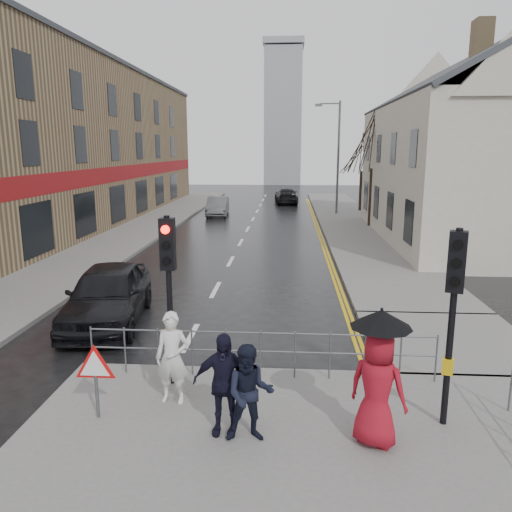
# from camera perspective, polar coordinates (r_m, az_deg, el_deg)

# --- Properties ---
(ground) EXTENTS (120.00, 120.00, 0.00)m
(ground) POSITION_cam_1_polar(r_m,az_deg,el_deg) (10.47, -10.82, -15.14)
(ground) COLOR black
(ground) RESTS_ON ground
(left_pavement) EXTENTS (4.00, 44.00, 0.14)m
(left_pavement) POSITION_cam_1_polar(r_m,az_deg,el_deg) (33.56, -11.82, 3.80)
(left_pavement) COLOR #605E5B
(left_pavement) RESTS_ON ground
(right_pavement) EXTENTS (4.00, 40.00, 0.14)m
(right_pavement) POSITION_cam_1_polar(r_m,az_deg,el_deg) (34.55, 10.44, 4.09)
(right_pavement) COLOR #605E5B
(right_pavement) RESTS_ON ground
(pavement_bridge_right) EXTENTS (4.00, 4.20, 0.14)m
(pavement_bridge_right) POSITION_cam_1_polar(r_m,az_deg,el_deg) (13.48, 21.07, -9.10)
(pavement_bridge_right) COLOR #605E5B
(pavement_bridge_right) RESTS_ON ground
(building_left_terrace) EXTENTS (8.00, 42.00, 10.00)m
(building_left_terrace) POSITION_cam_1_polar(r_m,az_deg,el_deg) (34.22, -21.74, 11.65)
(building_left_terrace) COLOR #8D7651
(building_left_terrace) RESTS_ON ground
(building_right_cream) EXTENTS (9.00, 16.40, 10.10)m
(building_right_cream) POSITION_cam_1_polar(r_m,az_deg,el_deg) (28.62, 23.66, 11.14)
(building_right_cream) COLOR beige
(building_right_cream) RESTS_ON ground
(church_tower) EXTENTS (5.00, 5.00, 18.00)m
(church_tower) POSITION_cam_1_polar(r_m,az_deg,el_deg) (71.13, 3.10, 15.48)
(church_tower) COLOR gray
(church_tower) RESTS_ON ground
(traffic_signal_near_left) EXTENTS (0.28, 0.27, 3.40)m
(traffic_signal_near_left) POSITION_cam_1_polar(r_m,az_deg,el_deg) (9.75, -9.97, -1.73)
(traffic_signal_near_left) COLOR black
(traffic_signal_near_left) RESTS_ON near_pavement
(traffic_signal_near_right) EXTENTS (0.34, 0.33, 3.40)m
(traffic_signal_near_right) POSITION_cam_1_polar(r_m,az_deg,el_deg) (8.74, 21.69, -4.02)
(traffic_signal_near_right) COLOR black
(traffic_signal_near_right) RESTS_ON near_pavement
(guard_railing_front) EXTENTS (7.14, 0.04, 1.00)m
(guard_railing_front) POSITION_cam_1_polar(r_m,az_deg,el_deg) (10.37, 0.49, -9.98)
(guard_railing_front) COLOR #595B5E
(guard_railing_front) RESTS_ON near_pavement
(warning_sign) EXTENTS (0.80, 0.07, 1.35)m
(warning_sign) POSITION_cam_1_polar(r_m,az_deg,el_deg) (9.23, -17.92, -12.24)
(warning_sign) COLOR #595B5E
(warning_sign) RESTS_ON near_pavement
(street_lamp) EXTENTS (1.83, 0.25, 8.00)m
(street_lamp) POSITION_cam_1_polar(r_m,az_deg,el_deg) (37.14, 9.12, 11.85)
(street_lamp) COLOR #595B5E
(street_lamp) RESTS_ON right_pavement
(tree_near) EXTENTS (2.40, 2.40, 6.58)m
(tree_near) POSITION_cam_1_polar(r_m,az_deg,el_deg) (31.40, 13.28, 12.46)
(tree_near) COLOR #2E2219
(tree_near) RESTS_ON right_pavement
(tree_far) EXTENTS (2.40, 2.40, 5.64)m
(tree_far) POSITION_cam_1_polar(r_m,az_deg,el_deg) (39.38, 12.07, 11.34)
(tree_far) COLOR #2E2219
(tree_far) RESTS_ON right_pavement
(pedestrian_a) EXTENTS (0.67, 0.48, 1.73)m
(pedestrian_a) POSITION_cam_1_polar(r_m,az_deg,el_deg) (9.47, -9.54, -11.39)
(pedestrian_a) COLOR silver
(pedestrian_a) RESTS_ON near_pavement
(pedestrian_b) EXTENTS (0.84, 0.68, 1.62)m
(pedestrian_b) POSITION_cam_1_polar(r_m,az_deg,el_deg) (8.23, -0.72, -15.44)
(pedestrian_b) COLOR black
(pedestrian_b) RESTS_ON near_pavement
(pedestrian_with_umbrella) EXTENTS (1.11, 0.98, 2.24)m
(pedestrian_with_umbrella) POSITION_cam_1_polar(r_m,az_deg,el_deg) (8.21, 13.80, -13.07)
(pedestrian_with_umbrella) COLOR maroon
(pedestrian_with_umbrella) RESTS_ON near_pavement
(pedestrian_d) EXTENTS (1.05, 0.50, 1.74)m
(pedestrian_d) POSITION_cam_1_polar(r_m,az_deg,el_deg) (8.42, -3.75, -14.35)
(pedestrian_d) COLOR black
(pedestrian_d) RESTS_ON near_pavement
(car_parked) EXTENTS (2.52, 5.01, 1.64)m
(car_parked) POSITION_cam_1_polar(r_m,az_deg,el_deg) (14.46, -16.59, -4.22)
(car_parked) COLOR black
(car_parked) RESTS_ON ground
(car_mid) EXTENTS (1.71, 4.25, 1.37)m
(car_mid) POSITION_cam_1_polar(r_m,az_deg,el_deg) (36.77, -4.41, 5.69)
(car_mid) COLOR #505355
(car_mid) RESTS_ON ground
(car_far) EXTENTS (2.28, 4.80, 1.35)m
(car_far) POSITION_cam_1_polar(r_m,az_deg,el_deg) (45.02, 3.47, 6.86)
(car_far) COLOR black
(car_far) RESTS_ON ground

